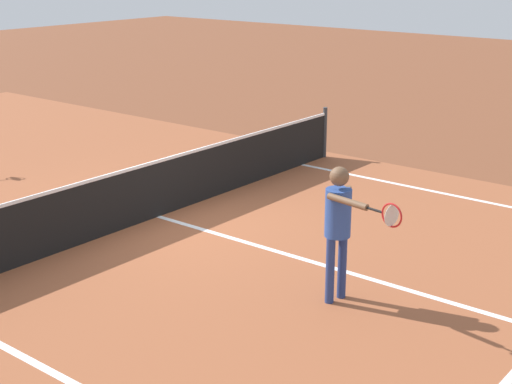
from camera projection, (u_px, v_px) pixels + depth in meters
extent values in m
plane|color=brown|center=(158.00, 217.00, 12.45)|extent=(60.00, 60.00, 0.00)
cube|color=#9E5433|center=(158.00, 216.00, 12.45)|extent=(10.62, 24.40, 0.00)
cube|color=white|center=(319.00, 264.00, 10.54)|extent=(0.10, 6.40, 0.01)
cylinder|color=#33383D|center=(325.00, 132.00, 15.95)|extent=(0.09, 0.09, 1.07)
cube|color=black|center=(157.00, 190.00, 12.31)|extent=(9.83, 0.02, 0.91)
cube|color=white|center=(156.00, 162.00, 12.17)|extent=(9.83, 0.03, 0.05)
cylinder|color=navy|center=(342.00, 266.00, 9.40)|extent=(0.11, 0.11, 0.85)
cylinder|color=navy|center=(330.00, 271.00, 9.26)|extent=(0.11, 0.11, 0.85)
cylinder|color=#2D4C99|center=(338.00, 213.00, 9.11)|extent=(0.32, 0.32, 0.60)
sphere|color=brown|center=(339.00, 176.00, 8.97)|extent=(0.24, 0.24, 0.24)
cylinder|color=brown|center=(347.00, 209.00, 9.22)|extent=(0.08, 0.08, 0.58)
cylinder|color=brown|center=(348.00, 202.00, 8.72)|extent=(0.17, 0.59, 0.08)
cylinder|color=black|center=(375.00, 210.00, 8.44)|extent=(0.06, 0.22, 0.03)
torus|color=red|center=(392.00, 215.00, 8.27)|extent=(0.07, 0.28, 0.28)
cylinder|color=silver|center=(392.00, 215.00, 8.27)|extent=(0.25, 0.04, 0.25)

